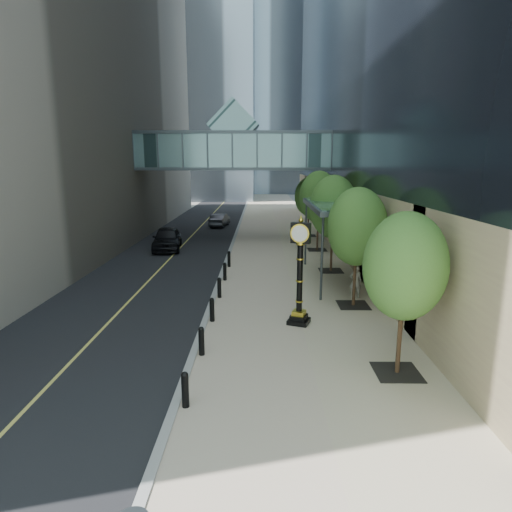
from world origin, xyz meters
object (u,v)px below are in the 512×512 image
at_px(car_near, 167,238).
at_px(street_clock, 300,279).
at_px(pedestrian, 356,281).
at_px(car_far, 220,220).

bearing_deg(car_near, street_clock, -68.01).
bearing_deg(pedestrian, car_far, -69.83).
xyz_separation_m(pedestrian, car_far, (-8.94, 24.44, -0.17)).
relative_size(car_near, car_far, 1.21).
xyz_separation_m(street_clock, pedestrian, (3.05, 3.49, -1.07)).
distance_m(street_clock, pedestrian, 4.76).
distance_m(street_clock, car_far, 28.57).
bearing_deg(pedestrian, street_clock, 49.00).
relative_size(pedestrian, car_far, 0.39).
xyz_separation_m(street_clock, car_near, (-8.73, 15.52, -1.06)).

